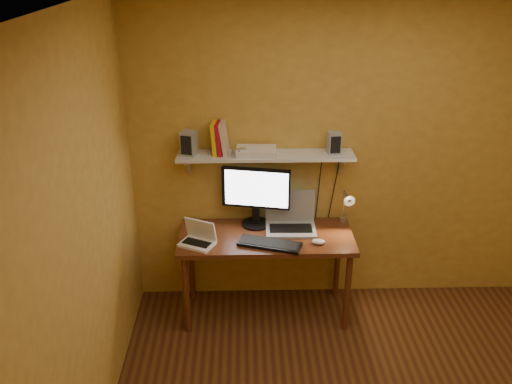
{
  "coord_description": "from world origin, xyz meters",
  "views": [
    {
      "loc": [
        -0.78,
        -2.53,
        2.86
      ],
      "look_at": [
        -0.69,
        1.18,
        1.18
      ],
      "focal_mm": 38.0,
      "sensor_mm": 36.0,
      "label": 1
    }
  ],
  "objects_px": {
    "mouse": "(319,242)",
    "router": "(256,151)",
    "desk": "(266,244)",
    "keyboard": "(270,244)",
    "monitor": "(256,194)",
    "desk_lamp": "(347,204)",
    "wall_shelf": "(266,156)",
    "netbook": "(199,237)",
    "laptop": "(290,219)",
    "speaker_left": "(189,143)",
    "shelf_camera": "(239,153)",
    "speaker_right": "(334,143)"
  },
  "relations": [
    {
      "from": "mouse",
      "to": "router",
      "type": "xyz_separation_m",
      "value": [
        -0.48,
        0.33,
        0.63
      ]
    },
    {
      "from": "desk",
      "to": "keyboard",
      "type": "bearing_deg",
      "value": -82.86
    },
    {
      "from": "monitor",
      "to": "desk_lamp",
      "type": "bearing_deg",
      "value": 7.12
    },
    {
      "from": "router",
      "to": "wall_shelf",
      "type": "bearing_deg",
      "value": 11.65
    },
    {
      "from": "wall_shelf",
      "to": "mouse",
      "type": "bearing_deg",
      "value": -40.34
    },
    {
      "from": "desk_lamp",
      "to": "mouse",
      "type": "bearing_deg",
      "value": -133.15
    },
    {
      "from": "monitor",
      "to": "desk_lamp",
      "type": "distance_m",
      "value": 0.74
    },
    {
      "from": "wall_shelf",
      "to": "netbook",
      "type": "height_order",
      "value": "wall_shelf"
    },
    {
      "from": "desk",
      "to": "router",
      "type": "height_order",
      "value": "router"
    },
    {
      "from": "desk",
      "to": "router",
      "type": "distance_m",
      "value": 0.76
    },
    {
      "from": "netbook",
      "to": "mouse",
      "type": "height_order",
      "value": "netbook"
    },
    {
      "from": "laptop",
      "to": "mouse",
      "type": "bearing_deg",
      "value": -53.87
    },
    {
      "from": "laptop",
      "to": "speaker_left",
      "type": "bearing_deg",
      "value": 177.53
    },
    {
      "from": "laptop",
      "to": "keyboard",
      "type": "bearing_deg",
      "value": -120.38
    },
    {
      "from": "desk_lamp",
      "to": "speaker_left",
      "type": "distance_m",
      "value": 1.36
    },
    {
      "from": "keyboard",
      "to": "desk",
      "type": "bearing_deg",
      "value": 115.15
    },
    {
      "from": "shelf_camera",
      "to": "desk",
      "type": "bearing_deg",
      "value": -32.12
    },
    {
      "from": "desk",
      "to": "wall_shelf",
      "type": "bearing_deg",
      "value": 90.0
    },
    {
      "from": "netbook",
      "to": "router",
      "type": "bearing_deg",
      "value": 58.87
    },
    {
      "from": "laptop",
      "to": "shelf_camera",
      "type": "height_order",
      "value": "shelf_camera"
    },
    {
      "from": "netbook",
      "to": "speaker_left",
      "type": "height_order",
      "value": "speaker_left"
    },
    {
      "from": "desk",
      "to": "shelf_camera",
      "type": "height_order",
      "value": "shelf_camera"
    },
    {
      "from": "laptop",
      "to": "mouse",
      "type": "relative_size",
      "value": 3.84
    },
    {
      "from": "monitor",
      "to": "wall_shelf",
      "type": "bearing_deg",
      "value": 19.46
    },
    {
      "from": "speaker_right",
      "to": "router",
      "type": "bearing_deg",
      "value": 175.28
    },
    {
      "from": "netbook",
      "to": "router",
      "type": "distance_m",
      "value": 0.81
    },
    {
      "from": "desk",
      "to": "wall_shelf",
      "type": "distance_m",
      "value": 0.72
    },
    {
      "from": "mouse",
      "to": "netbook",
      "type": "bearing_deg",
      "value": -167.6
    },
    {
      "from": "desk_lamp",
      "to": "router",
      "type": "xyz_separation_m",
      "value": [
        -0.73,
        0.05,
        0.44
      ]
    },
    {
      "from": "laptop",
      "to": "shelf_camera",
      "type": "xyz_separation_m",
      "value": [
        -0.42,
        -0.0,
        0.58
      ]
    },
    {
      "from": "monitor",
      "to": "shelf_camera",
      "type": "xyz_separation_m",
      "value": [
        -0.13,
        -0.05,
        0.37
      ]
    },
    {
      "from": "wall_shelf",
      "to": "keyboard",
      "type": "bearing_deg",
      "value": -86.68
    },
    {
      "from": "desk",
      "to": "mouse",
      "type": "distance_m",
      "value": 0.44
    },
    {
      "from": "netbook",
      "to": "mouse",
      "type": "relative_size",
      "value": 2.93
    },
    {
      "from": "desk",
      "to": "netbook",
      "type": "xyz_separation_m",
      "value": [
        -0.53,
        -0.12,
        0.14
      ]
    },
    {
      "from": "wall_shelf",
      "to": "speaker_right",
      "type": "height_order",
      "value": "speaker_right"
    },
    {
      "from": "wall_shelf",
      "to": "laptop",
      "type": "xyz_separation_m",
      "value": [
        0.21,
        -0.06,
        -0.53
      ]
    },
    {
      "from": "wall_shelf",
      "to": "shelf_camera",
      "type": "xyz_separation_m",
      "value": [
        -0.21,
        -0.06,
        0.05
      ]
    },
    {
      "from": "monitor",
      "to": "keyboard",
      "type": "height_order",
      "value": "monitor"
    },
    {
      "from": "desk_lamp",
      "to": "speaker_right",
      "type": "distance_m",
      "value": 0.52
    },
    {
      "from": "monitor",
      "to": "speaker_right",
      "type": "distance_m",
      "value": 0.75
    },
    {
      "from": "desk_lamp",
      "to": "speaker_right",
      "type": "xyz_separation_m",
      "value": [
        -0.12,
        0.07,
        0.5
      ]
    },
    {
      "from": "laptop",
      "to": "monitor",
      "type": "bearing_deg",
      "value": 171.24
    },
    {
      "from": "monitor",
      "to": "laptop",
      "type": "bearing_deg",
      "value": 1.67
    },
    {
      "from": "laptop",
      "to": "desk_lamp",
      "type": "bearing_deg",
      "value": 0.15
    },
    {
      "from": "monitor",
      "to": "laptop",
      "type": "distance_m",
      "value": 0.35
    },
    {
      "from": "speaker_left",
      "to": "router",
      "type": "relative_size",
      "value": 0.62
    },
    {
      "from": "monitor",
      "to": "mouse",
      "type": "distance_m",
      "value": 0.64
    },
    {
      "from": "mouse",
      "to": "shelf_camera",
      "type": "distance_m",
      "value": 0.93
    },
    {
      "from": "speaker_right",
      "to": "router",
      "type": "distance_m",
      "value": 0.61
    }
  ]
}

